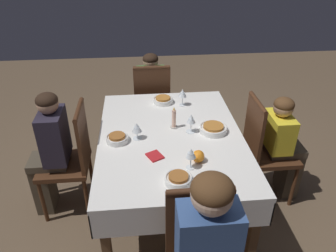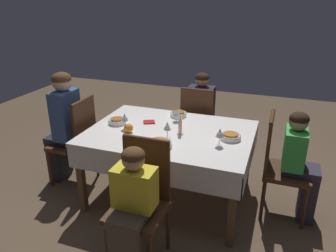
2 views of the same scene
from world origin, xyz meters
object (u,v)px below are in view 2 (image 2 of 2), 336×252
(chair_west, at_px, (279,163))
(wine_glass_east, at_px, (125,118))
(bowl_south, at_px, (179,114))
(bowl_north, at_px, (159,144))
(wine_glass_south, at_px, (176,113))
(candle_centerpiece, at_px, (180,127))
(bowl_west, at_px, (231,136))
(wine_glass_north, at_px, (167,127))
(person_child_dark, at_px, (202,112))
(napkin_red_folded, at_px, (149,122))
(person_child_green, at_px, (300,162))
(chair_north, at_px, (141,197))
(bowl_east, at_px, (117,121))
(orange_fruit, at_px, (129,128))
(chair_south, at_px, (198,123))
(person_adult_denim, at_px, (63,122))
(person_child_yellow, at_px, (131,208))
(wine_glass_west, at_px, (220,133))
(dining_table, at_px, (170,139))
(chair_east, at_px, (77,138))

(chair_west, height_order, wine_glass_east, chair_west)
(bowl_south, distance_m, bowl_north, 0.76)
(wine_glass_south, xyz_separation_m, candle_centerpiece, (-0.14, 0.30, -0.02))
(chair_west, xyz_separation_m, wine_glass_east, (1.43, 0.19, 0.32))
(wine_glass_east, relative_size, bowl_west, 0.85)
(bowl_north, xyz_separation_m, wine_glass_north, (-0.01, -0.18, 0.09))
(person_child_dark, distance_m, napkin_red_folded, 0.90)
(person_child_green, bearing_deg, bowl_south, 75.59)
(chair_north, bearing_deg, bowl_east, 127.30)
(bowl_south, bearing_deg, wine_glass_south, 99.20)
(wine_glass_south, relative_size, orange_fruit, 1.60)
(chair_south, height_order, chair_west, same)
(bowl_south, bearing_deg, chair_west, 163.40)
(chair_south, relative_size, wine_glass_north, 6.11)
(person_adult_denim, xyz_separation_m, person_child_yellow, (-1.22, 0.91, -0.15))
(bowl_west, distance_m, wine_glass_west, 0.21)
(candle_centerpiece, xyz_separation_m, napkin_red_folded, (0.38, -0.18, -0.07))
(candle_centerpiece, bearing_deg, dining_table, -18.02)
(chair_south, xyz_separation_m, bowl_north, (0.05, 1.15, 0.23))
(chair_south, relative_size, person_child_yellow, 0.99)
(chair_east, relative_size, chair_north, 1.00)
(chair_west, relative_size, wine_glass_south, 6.96)
(person_adult_denim, xyz_separation_m, napkin_red_folded, (-0.89, -0.21, 0.04))
(chair_south, relative_size, chair_west, 1.00)
(wine_glass_south, height_order, wine_glass_west, wine_glass_west)
(person_child_green, distance_m, candle_centerpiece, 1.10)
(chair_west, xyz_separation_m, bowl_south, (1.06, -0.32, 0.23))
(wine_glass_east, height_order, orange_fruit, wine_glass_east)
(chair_east, relative_size, bowl_south, 5.64)
(bowl_south, bearing_deg, chair_north, 95.02)
(chair_west, height_order, person_child_dark, person_child_dark)
(wine_glass_east, xyz_separation_m, bowl_north, (-0.45, 0.25, -0.09))
(chair_south, distance_m, person_child_yellow, 1.78)
(person_adult_denim, relative_size, bowl_north, 5.43)
(chair_west, distance_m, bowl_north, 1.10)
(chair_north, height_order, wine_glass_north, chair_north)
(person_child_dark, distance_m, wine_glass_west, 1.23)
(chair_south, distance_m, wine_glass_north, 1.02)
(chair_west, height_order, wine_glass_west, chair_west)
(dining_table, bearing_deg, wine_glass_west, 162.53)
(person_child_dark, relative_size, wine_glass_east, 6.95)
(chair_south, xyz_separation_m, bowl_south, (0.12, 0.39, 0.23))
(bowl_east, relative_size, wine_glass_south, 1.27)
(chair_north, bearing_deg, bowl_north, 94.06)
(bowl_east, bearing_deg, wine_glass_south, -154.75)
(person_child_dark, xyz_separation_m, wine_glass_south, (0.09, 0.70, 0.22))
(chair_south, relative_size, chair_north, 1.00)
(person_child_yellow, height_order, bowl_south, person_child_yellow)
(bowl_east, xyz_separation_m, bowl_north, (-0.59, 0.35, -0.00))
(chair_north, distance_m, bowl_north, 0.51)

